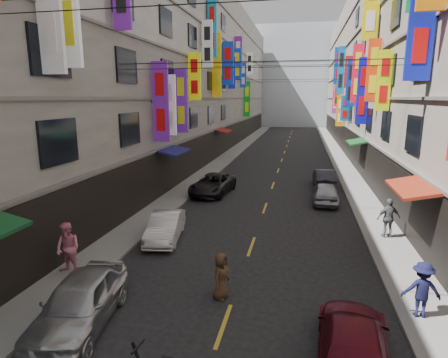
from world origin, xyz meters
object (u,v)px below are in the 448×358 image
at_px(scooter_far_right, 327,187).
at_px(pedestrian_rnear, 422,289).
at_px(car_left_mid, 165,227).
at_px(car_right_far, 324,178).
at_px(car_left_near, 80,302).
at_px(car_left_far, 213,184).
at_px(pedestrian_rfar, 389,218).
at_px(car_right_near, 352,342).
at_px(pedestrian_lfar, 68,248).
at_px(pedestrian_crossing, 221,276).
at_px(car_right_mid, 326,193).

relative_size(scooter_far_right, pedestrian_rnear, 1.06).
relative_size(car_left_mid, car_right_far, 0.92).
distance_m(scooter_far_right, car_left_mid, 12.91).
distance_m(car_left_near, car_left_far, 15.54).
bearing_deg(pedestrian_rnear, car_left_near, 13.38).
distance_m(car_left_far, pedestrian_rnear, 16.23).
height_order(car_left_near, pedestrian_rfar, pedestrian_rfar).
distance_m(car_right_near, pedestrian_lfar, 9.95).
bearing_deg(car_right_far, scooter_far_right, 90.97).
bearing_deg(pedestrian_rfar, pedestrian_rnear, 70.59).
bearing_deg(car_right_far, pedestrian_lfar, 56.47).
bearing_deg(pedestrian_crossing, car_left_far, 29.31).
bearing_deg(pedestrian_lfar, car_left_near, -39.03).
bearing_deg(pedestrian_rfar, car_left_far, -49.41).
height_order(car_right_near, car_right_mid, car_right_mid).
xyz_separation_m(car_left_near, pedestrian_rnear, (9.59, 2.33, 0.22)).
bearing_deg(pedestrian_crossing, scooter_far_right, -1.16).
relative_size(car_left_mid, pedestrian_crossing, 2.42).
relative_size(car_left_mid, pedestrian_lfar, 1.96).
bearing_deg(car_left_near, pedestrian_rnear, 5.80).
bearing_deg(car_right_mid, car_right_near, 91.21).
xyz_separation_m(car_right_far, pedestrian_rfar, (2.32, -10.10, 0.36)).
height_order(scooter_far_right, pedestrian_lfar, pedestrian_lfar).
bearing_deg(scooter_far_right, pedestrian_rfar, 118.15).
distance_m(pedestrian_lfar, pedestrian_rfar, 13.69).
bearing_deg(car_right_far, pedestrian_rnear, 93.95).
xyz_separation_m(pedestrian_lfar, pedestrian_crossing, (5.75, -0.37, -0.30)).
xyz_separation_m(car_left_mid, pedestrian_rfar, (10.03, 2.08, 0.42)).
bearing_deg(car_right_far, car_right_near, 86.60).
relative_size(scooter_far_right, car_right_near, 0.42).
distance_m(scooter_far_right, car_left_near, 18.84).
bearing_deg(car_left_mid, car_right_far, 48.43).
distance_m(pedestrian_rnear, pedestrian_crossing, 5.99).
relative_size(pedestrian_lfar, pedestrian_rfar, 1.05).
bearing_deg(pedestrian_lfar, car_right_mid, 63.39).
relative_size(car_right_mid, car_right_far, 0.94).
relative_size(car_left_near, pedestrian_rnear, 2.58).
bearing_deg(car_left_mid, pedestrian_rfar, 2.47).
height_order(car_right_near, car_right_far, car_right_far).
bearing_deg(car_left_near, car_left_mid, 82.15).
height_order(car_left_near, pedestrian_crossing, pedestrian_crossing).
xyz_separation_m(car_left_mid, pedestrian_rnear, (9.59, -4.53, 0.34)).
relative_size(car_right_near, pedestrian_rnear, 2.52).
bearing_deg(pedestrian_crossing, pedestrian_lfar, 101.03).
xyz_separation_m(car_left_near, pedestrian_rfar, (10.03, 8.94, 0.30)).
bearing_deg(pedestrian_lfar, scooter_far_right, 67.65).
bearing_deg(car_left_mid, car_right_near, -52.38).
xyz_separation_m(car_left_mid, pedestrian_crossing, (3.60, -4.56, 0.16)).
height_order(pedestrian_rnear, pedestrian_rfar, pedestrian_rfar).
xyz_separation_m(car_right_far, pedestrian_lfar, (-9.86, -16.36, 0.41)).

